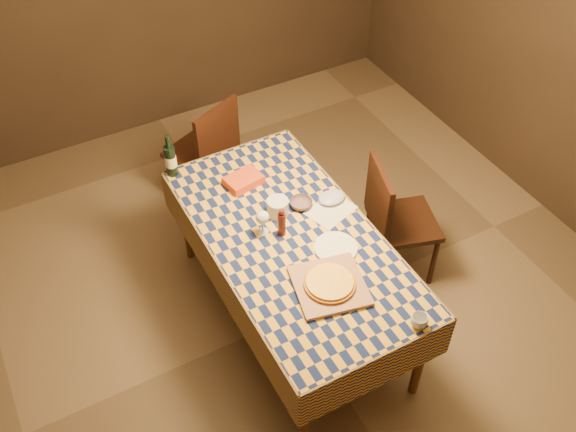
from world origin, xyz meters
The scene contains 16 objects.
room centered at (0.00, 0.00, 1.35)m, with size 5.00×5.10×2.70m.
dining_table centered at (0.00, 0.00, 0.69)m, with size 0.94×1.84×0.77m.
cutting_board centered at (0.00, -0.42, 0.78)m, with size 0.38×0.38×0.02m, color #9B6849.
pizza centered at (0.00, -0.42, 0.81)m, with size 0.35×0.35×0.03m.
pepper_mill centered at (-0.04, 0.05, 0.86)m, with size 0.06×0.06×0.20m.
bowl centered at (0.17, 0.20, 0.79)m, with size 0.14×0.14×0.04m, color #5D464E.
wine_glass centered at (-0.13, 0.12, 0.89)m, with size 0.08×0.08×0.16m.
wine_bottle centered at (-0.40, 0.86, 0.88)m, with size 0.10×0.10×0.30m.
deli_tub centered at (0.02, 0.21, 0.82)m, with size 0.13×0.13×0.11m, color silver.
takeout_container centered at (-0.05, 0.55, 0.80)m, with size 0.23×0.16×0.06m, color #CE431B.
white_plate centered at (0.18, -0.20, 0.78)m, with size 0.25×0.25×0.01m, color white.
tumbler centered at (0.27, -0.85, 0.81)m, with size 0.09×0.09×0.07m, color silver.
flour_patch centered at (0.31, 0.08, 0.77)m, with size 0.27×0.21×0.00m, color silver.
flour_bag centered at (0.36, 0.16, 0.80)m, with size 0.17×0.13×0.05m, color #A6AFD5.
chair_far centered at (0.00, 1.28, 0.52)m, with size 0.56×0.56×0.93m.
chair_right centered at (0.79, 0.05, 0.52)m, with size 0.53×0.53×0.93m.
Camera 1 is at (-1.24, -2.24, 3.48)m, focal length 40.00 mm.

